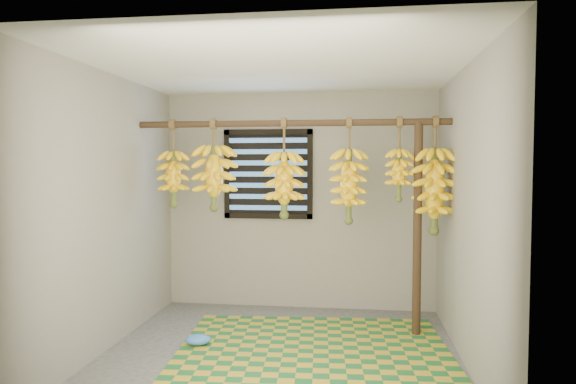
% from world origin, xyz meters
% --- Properties ---
extents(floor, '(3.00, 3.00, 0.01)m').
position_xyz_m(floor, '(0.00, 0.00, -0.01)').
color(floor, '#464646').
rests_on(floor, ground).
extents(ceiling, '(3.00, 3.00, 0.01)m').
position_xyz_m(ceiling, '(0.00, 0.00, 2.40)').
color(ceiling, silver).
rests_on(ceiling, wall_back).
extents(wall_back, '(3.00, 0.01, 2.40)m').
position_xyz_m(wall_back, '(0.00, 1.50, 1.20)').
color(wall_back, gray).
rests_on(wall_back, floor).
extents(wall_left, '(0.01, 3.00, 2.40)m').
position_xyz_m(wall_left, '(-1.50, 0.00, 1.20)').
color(wall_left, gray).
rests_on(wall_left, floor).
extents(wall_right, '(0.01, 3.00, 2.40)m').
position_xyz_m(wall_right, '(1.50, 0.00, 1.20)').
color(wall_right, gray).
rests_on(wall_right, floor).
extents(window, '(1.00, 0.04, 1.00)m').
position_xyz_m(window, '(-0.35, 1.48, 1.50)').
color(window, black).
rests_on(window, wall_back).
extents(hanging_pole, '(3.00, 0.06, 0.06)m').
position_xyz_m(hanging_pole, '(0.00, 0.70, 2.00)').
color(hanging_pole, '#3E2B1A').
rests_on(hanging_pole, wall_left).
extents(support_post, '(0.08, 0.08, 2.00)m').
position_xyz_m(support_post, '(1.20, 0.70, 1.00)').
color(support_post, '#3E2B1A').
rests_on(support_post, floor).
extents(woven_mat, '(2.46, 2.02, 0.01)m').
position_xyz_m(woven_mat, '(0.27, 0.17, 0.01)').
color(woven_mat, '#1C612C').
rests_on(woven_mat, floor).
extents(plastic_bag, '(0.26, 0.22, 0.09)m').
position_xyz_m(plastic_bag, '(-0.75, 0.14, 0.06)').
color(plastic_bag, '#397AD7').
rests_on(plastic_bag, woven_mat).
extents(banana_bunch_a, '(0.30, 0.30, 0.86)m').
position_xyz_m(banana_bunch_a, '(-1.17, 0.70, 1.47)').
color(banana_bunch_a, brown).
rests_on(banana_bunch_a, hanging_pole).
extents(banana_bunch_b, '(0.41, 0.41, 0.88)m').
position_xyz_m(banana_bunch_b, '(-0.75, 0.70, 1.48)').
color(banana_bunch_b, brown).
rests_on(banana_bunch_b, hanging_pole).
extents(banana_bunch_c, '(0.35, 0.35, 0.95)m').
position_xyz_m(banana_bunch_c, '(-0.06, 0.70, 1.41)').
color(banana_bunch_c, brown).
rests_on(banana_bunch_c, hanging_pole).
extents(banana_bunch_d, '(0.32, 0.32, 1.00)m').
position_xyz_m(banana_bunch_d, '(0.56, 0.70, 1.40)').
color(banana_bunch_d, brown).
rests_on(banana_bunch_d, hanging_pole).
extents(banana_bunch_e, '(0.37, 0.37, 1.08)m').
position_xyz_m(banana_bunch_e, '(1.35, 0.70, 1.36)').
color(banana_bunch_e, brown).
rests_on(banana_bunch_e, hanging_pole).
extents(banana_bunch_f, '(0.25, 0.25, 0.79)m').
position_xyz_m(banana_bunch_f, '(1.02, 0.70, 1.51)').
color(banana_bunch_f, brown).
rests_on(banana_bunch_f, hanging_pole).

